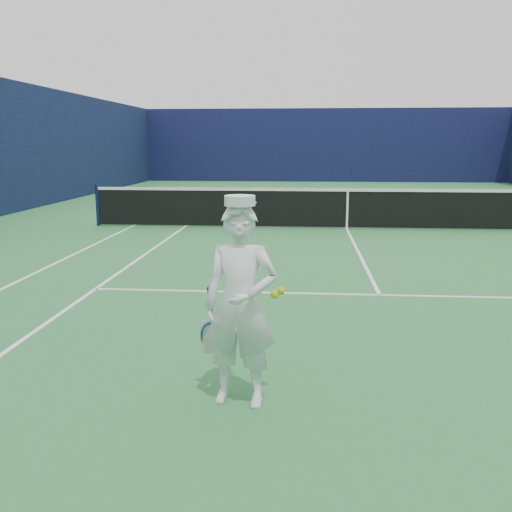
{
  "coord_description": "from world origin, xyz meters",
  "views": [
    {
      "loc": [
        -1.09,
        -14.29,
        2.1
      ],
      "look_at": [
        -1.58,
        -8.41,
        0.94
      ],
      "focal_mm": 40.0,
      "sensor_mm": 36.0,
      "label": 1
    }
  ],
  "objects": [
    {
      "name": "ground",
      "position": [
        0.0,
        0.0,
        0.0
      ],
      "size": [
        80.0,
        80.0,
        0.0
      ],
      "primitive_type": "plane",
      "color": "#2A6F38",
      "rests_on": "ground"
    },
    {
      "name": "court_markings",
      "position": [
        0.0,
        0.0,
        0.0
      ],
      "size": [
        11.03,
        23.83,
        0.01
      ],
      "color": "white",
      "rests_on": "ground"
    },
    {
      "name": "windscreen_fence",
      "position": [
        0.0,
        0.0,
        2.0
      ],
      "size": [
        20.12,
        36.12,
        4.0
      ],
      "color": "#0E1136",
      "rests_on": "ground"
    },
    {
      "name": "tennis_net",
      "position": [
        0.0,
        0.0,
        0.55
      ],
      "size": [
        12.88,
        0.09,
        1.07
      ],
      "color": "#141E4C",
      "rests_on": "ground"
    },
    {
      "name": "tennis_player",
      "position": [
        -1.58,
        -9.91,
        0.83
      ],
      "size": [
        0.75,
        0.54,
        1.71
      ],
      "rotation": [
        0.0,
        0.0,
        -0.14
      ],
      "color": "white",
      "rests_on": "ground"
    }
  ]
}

